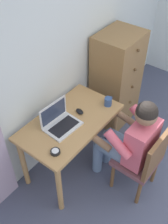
# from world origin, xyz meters

# --- Properties ---
(wall_back) EXTENTS (4.80, 0.05, 2.50)m
(wall_back) POSITION_xyz_m (0.00, 2.20, 1.25)
(wall_back) COLOR silver
(wall_back) RESTS_ON ground_plane
(desk) EXTENTS (1.08, 0.61, 0.75)m
(desk) POSITION_xyz_m (-0.37, 1.82, 0.63)
(desk) COLOR tan
(desk) RESTS_ON ground_plane
(dresser) EXTENTS (0.57, 0.49, 1.26)m
(dresser) POSITION_xyz_m (0.65, 1.91, 0.63)
(dresser) COLOR olive
(dresser) RESTS_ON ground_plane
(chair) EXTENTS (0.43, 0.41, 0.87)m
(chair) POSITION_xyz_m (-0.15, 1.07, 0.48)
(chair) COLOR brown
(chair) RESTS_ON ground_plane
(person_seated) EXTENTS (0.54, 0.59, 1.18)m
(person_seated) POSITION_xyz_m (-0.14, 1.25, 0.66)
(person_seated) COLOR #6B84AD
(person_seated) RESTS_ON ground_plane
(laptop) EXTENTS (0.36, 0.27, 0.24)m
(laptop) POSITION_xyz_m (-0.48, 1.86, 0.80)
(laptop) COLOR silver
(laptop) RESTS_ON desk
(computer_mouse) EXTENTS (0.09, 0.11, 0.03)m
(computer_mouse) POSITION_xyz_m (-0.22, 1.82, 0.77)
(computer_mouse) COLOR black
(computer_mouse) RESTS_ON desk
(desk_clock) EXTENTS (0.09, 0.09, 0.03)m
(desk_clock) POSITION_xyz_m (-0.76, 1.66, 0.76)
(desk_clock) COLOR black
(desk_clock) RESTS_ON desk
(coffee_mug) EXTENTS (0.12, 0.08, 0.09)m
(coffee_mug) POSITION_xyz_m (0.06, 1.65, 0.80)
(coffee_mug) COLOR #33518C
(coffee_mug) RESTS_ON desk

